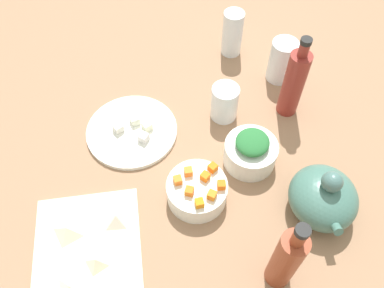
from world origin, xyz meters
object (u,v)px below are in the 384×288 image
at_px(bowl_carrots, 199,191).
at_px(drinking_glass_2, 282,61).
at_px(bowl_greens, 250,153).
at_px(teapot, 323,197).
at_px(bottle_0, 294,83).
at_px(drinking_glass_1, 232,33).
at_px(drinking_glass_0, 225,102).
at_px(plate_tofu, 132,131).
at_px(bottle_1, 286,259).
at_px(cutting_board, 88,263).

xyz_separation_m(bowl_carrots, drinking_glass_2, (-0.36, 0.27, 0.04)).
xyz_separation_m(bowl_greens, teapot, (0.14, 0.13, 0.02)).
bearing_deg(bottle_0, drinking_glass_1, -154.46).
relative_size(bowl_carrots, drinking_glass_0, 1.38).
distance_m(bowl_greens, teapot, 0.20).
relative_size(bottle_0, drinking_glass_0, 2.41).
xyz_separation_m(bowl_greens, drinking_glass_0, (-0.15, -0.04, 0.02)).
relative_size(plate_tofu, drinking_glass_2, 1.87).
bearing_deg(bowl_carrots, drinking_glass_2, 143.45).
bearing_deg(drinking_glass_2, drinking_glass_1, -134.71).
bearing_deg(bowl_carrots, bowl_greens, 123.26).
bearing_deg(bottle_1, drinking_glass_2, 167.17).
distance_m(bottle_1, drinking_glass_2, 0.58).
bearing_deg(drinking_glass_2, bowl_carrots, -36.55).
height_order(bowl_carrots, bottle_0, bottle_0).
distance_m(bowl_greens, bottle_0, 0.21).
relative_size(plate_tofu, teapot, 1.34).
distance_m(plate_tofu, drinking_glass_0, 0.25).
relative_size(plate_tofu, bottle_0, 0.97).
bearing_deg(bottle_0, drinking_glass_0, -89.12).
relative_size(plate_tofu, drinking_glass_1, 1.68).
height_order(bowl_greens, drinking_glass_1, drinking_glass_1).
xyz_separation_m(bottle_0, drinking_glass_0, (0.00, -0.17, -0.05)).
height_order(drinking_glass_0, drinking_glass_2, drinking_glass_2).
bearing_deg(bowl_greens, drinking_glass_1, 177.83).
bearing_deg(teapot, cutting_board, -81.34).
bearing_deg(bowl_greens, plate_tofu, -111.69).
bearing_deg(plate_tofu, teapot, 58.40).
xyz_separation_m(plate_tofu, teapot, (0.26, 0.42, 0.05)).
xyz_separation_m(cutting_board, bottle_0, (-0.38, 0.52, 0.10)).
xyz_separation_m(bowl_greens, drinking_glass_1, (-0.40, 0.02, 0.04)).
bearing_deg(drinking_glass_0, drinking_glass_1, 166.84).
height_order(bottle_0, bottle_1, same).
height_order(cutting_board, teapot, teapot).
height_order(bowl_greens, bottle_1, bottle_1).
bearing_deg(bowl_greens, bottle_0, 139.59).
distance_m(bowl_greens, bowl_carrots, 0.16).
bearing_deg(teapot, bowl_carrots, -101.89).
height_order(bottle_0, drinking_glass_2, bottle_0).
xyz_separation_m(cutting_board, drinking_glass_0, (-0.37, 0.34, 0.05)).
bearing_deg(bottle_0, drinking_glass_2, 177.73).
height_order(cutting_board, plate_tofu, plate_tofu).
height_order(plate_tofu, bowl_greens, bowl_greens).
relative_size(bowl_carrots, drinking_glass_1, 1.00).
bearing_deg(bottle_0, teapot, 0.48).
xyz_separation_m(bowl_carrots, drinking_glass_0, (-0.24, 0.09, 0.02)).
bearing_deg(drinking_glass_2, bottle_1, -12.83).
bearing_deg(drinking_glass_1, bowl_carrots, -17.18).
bearing_deg(drinking_glass_1, cutting_board, -32.84).
bearing_deg(plate_tofu, bowl_carrots, 37.14).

